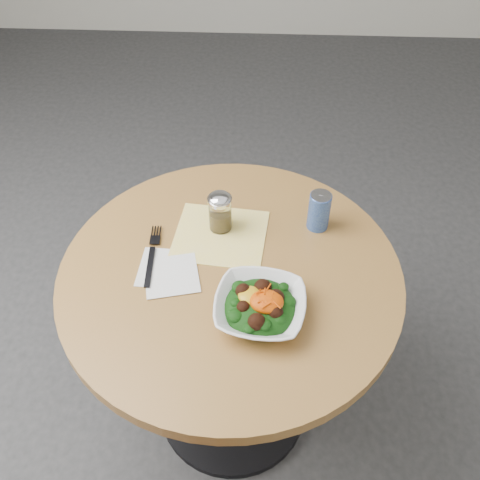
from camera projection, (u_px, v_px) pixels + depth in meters
The scene contains 8 objects.
ground at pixel (233, 405), 1.93m from camera, with size 6.00×6.00×0.00m, color #303033.
table at pixel (231, 315), 1.54m from camera, with size 0.90×0.90×0.75m.
cloth_napkin at pixel (220, 235), 1.48m from camera, with size 0.25×0.23×0.00m, color yellow.
paper_napkins at pixel (168, 272), 1.39m from camera, with size 0.17×0.18×0.00m.
salad_bowl at pixel (260, 307), 1.28m from camera, with size 0.24×0.24×0.08m.
fork at pixel (152, 253), 1.43m from camera, with size 0.03×0.22×0.00m.
spice_shaker at pixel (220, 212), 1.46m from camera, with size 0.07×0.07×0.12m.
beverage_can at pixel (319, 211), 1.47m from camera, with size 0.06×0.06×0.12m.
Camera 1 is at (0.07, -0.91, 1.81)m, focal length 40.00 mm.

